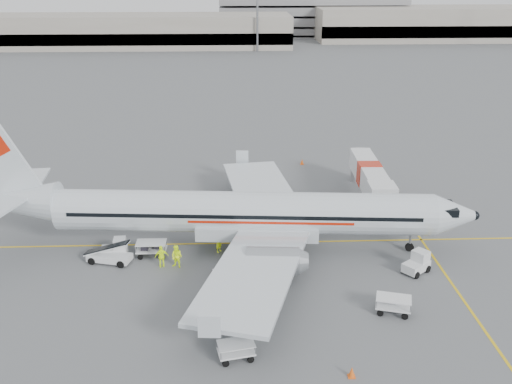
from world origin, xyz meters
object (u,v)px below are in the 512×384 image
Objects in this scene: tug_mid at (229,271)px; tug_aft at (114,248)px; aircraft at (244,186)px; jet_bridge at (369,182)px; belt_loader at (109,248)px; tug_fore at (416,263)px.

tug_mid reaches higher than tug_aft.
aircraft is at bearing 1.55° from tug_aft.
belt_loader is at bearing -150.59° from jet_bridge.
aircraft is 18.26× the size of tug_mid.
jet_bridge is 6.76× the size of tug_fore.
jet_bridge reaches higher than tug_aft.
tug_fore is 23.56m from tug_aft.
tug_mid is at bearing -28.69° from tug_aft.
tug_fore is 14.15m from tug_mid.
belt_loader is 2.05× the size of tug_mid.
tug_fore is 1.05× the size of tug_aft.
aircraft is 14.45m from tug_fore.
jet_bridge is (12.47, 10.06, -3.61)m from aircraft.
aircraft is 16.42m from jet_bridge.
jet_bridge is 6.61× the size of tug_mid.
tug_fore is (0.43, -14.61, -1.07)m from jet_bridge.
jet_bridge is 20.56m from tug_mid.
tug_aft is at bearing 132.79° from tug_fore.
tug_fore is at bearing 8.28° from belt_loader.
belt_loader reaches higher than tug_mid.
tug_mid reaches higher than tug_fore.
aircraft is at bearing 25.15° from belt_loader.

